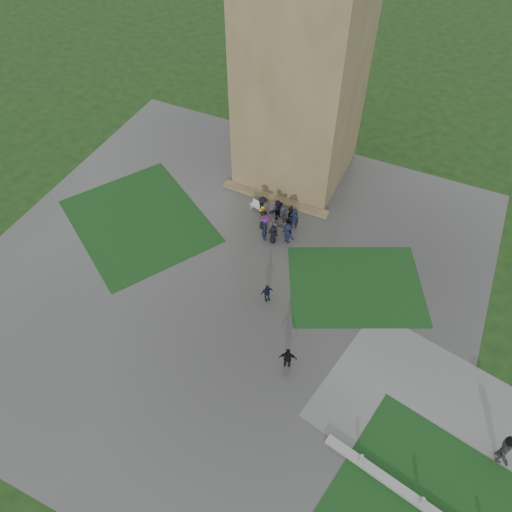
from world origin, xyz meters
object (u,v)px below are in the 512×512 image
at_px(tower, 303,69).
at_px(pedestrian_mid, 267,293).
at_px(pedestrian_near, 288,358).
at_px(pedestrian_path, 504,450).
at_px(bench, 258,206).

bearing_deg(tower, pedestrian_mid, -75.78).
xyz_separation_m(pedestrian_near, pedestrian_path, (12.26, -0.30, 0.10)).
height_order(pedestrian_near, pedestrian_path, pedestrian_path).
relative_size(tower, bench, 12.60).
bearing_deg(bench, tower, 99.84).
height_order(bench, pedestrian_mid, pedestrian_mid).
height_order(tower, pedestrian_near, tower).
xyz_separation_m(tower, pedestrian_path, (18.87, -17.96, -7.99)).
bearing_deg(pedestrian_mid, pedestrian_near, -99.57).
distance_m(tower, pedestrian_mid, 16.33).
bearing_deg(pedestrian_near, bench, -74.43).
xyz_separation_m(tower, pedestrian_mid, (3.46, -13.67, -8.24)).
distance_m(tower, bench, 10.52).
distance_m(bench, pedestrian_near, 13.71).
height_order(tower, bench, tower).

